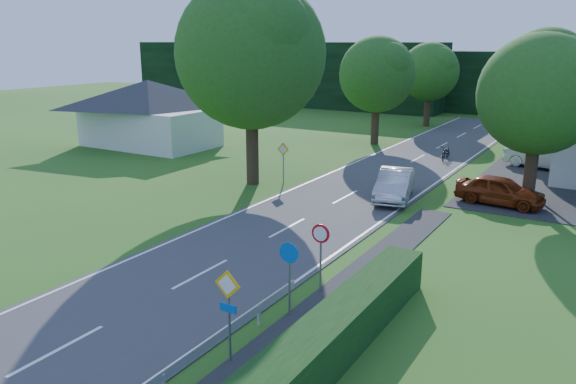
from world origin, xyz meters
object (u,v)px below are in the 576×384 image
Objects in this scene: moving_car at (395,185)px; parked_car_silver_a at (544,157)px; streetlight at (534,112)px; parked_car_red at (500,190)px; motorcycle at (446,152)px.

moving_car is 13.30m from parked_car_silver_a.
parked_car_red is at bearing -102.66° from streetlight.
parked_car_silver_a is (0.74, 10.24, 0.06)m from parked_car_red.
moving_car is 1.09× the size of parked_car_red.
parked_car_red is (-0.73, -3.24, -3.68)m from streetlight.
motorcycle is 11.29m from parked_car_red.
parked_car_silver_a reaches higher than motorcycle.
parked_car_red is 10.26m from parked_car_silver_a.
parked_car_silver_a reaches higher than parked_car_red.
parked_car_red reaches higher than motorcycle.
parked_car_silver_a is (6.28, 0.40, 0.28)m from motorcycle.
streetlight is 1.68× the size of moving_car.
moving_car is 0.98× the size of parked_car_silver_a.
parked_car_silver_a is (0.02, 7.00, -3.62)m from streetlight.
moving_car is at bearing -138.61° from streetlight.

